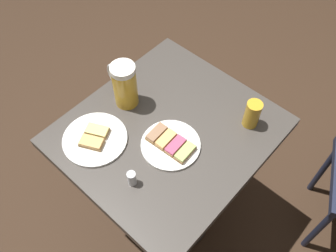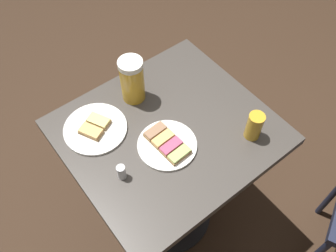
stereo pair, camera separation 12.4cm
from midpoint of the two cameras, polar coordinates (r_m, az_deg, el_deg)
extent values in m
plane|color=#382619|center=(1.93, 1.89, -13.65)|extent=(6.00, 6.00, 0.00)
cylinder|color=black|center=(1.92, 1.89, -13.57)|extent=(0.44, 0.44, 0.01)
cylinder|color=black|center=(1.58, 2.26, -8.59)|extent=(0.09, 0.09, 0.73)
cube|color=#423D38|center=(1.27, 2.79, -1.19)|extent=(0.64, 0.70, 0.04)
cylinder|color=white|center=(1.21, 2.79, -3.24)|extent=(0.20, 0.20, 0.01)
cube|color=#9E7547|center=(1.18, 4.83, -4.83)|extent=(0.04, 0.08, 0.01)
cube|color=#ADC66B|center=(1.18, 4.86, -4.58)|extent=(0.04, 0.08, 0.01)
cube|color=#9E7547|center=(1.20, 3.47, -3.58)|extent=(0.04, 0.08, 0.01)
cube|color=#BC4C70|center=(1.19, 3.50, -3.33)|extent=(0.04, 0.08, 0.01)
cube|color=#9E7547|center=(1.21, 2.15, -2.36)|extent=(0.04, 0.08, 0.01)
cube|color=#E5B266|center=(1.20, 2.17, -2.10)|extent=(0.04, 0.08, 0.01)
cube|color=#9E7547|center=(1.23, 0.87, -1.17)|extent=(0.04, 0.08, 0.01)
cube|color=#997051|center=(1.22, 0.87, -0.90)|extent=(0.04, 0.08, 0.01)
cylinder|color=white|center=(1.26, -8.75, -0.61)|extent=(0.22, 0.22, 0.01)
cube|color=#9E7547|center=(1.27, -8.25, 0.49)|extent=(0.09, 0.08, 0.01)
cube|color=#EFE07A|center=(1.26, -8.30, 0.76)|extent=(0.09, 0.07, 0.01)
cube|color=#9E7547|center=(1.25, -9.39, -1.16)|extent=(0.09, 0.08, 0.01)
cube|color=#E5B266|center=(1.24, -9.45, -0.90)|extent=(0.09, 0.07, 0.01)
cylinder|color=gold|center=(1.29, -2.94, 6.81)|extent=(0.09, 0.09, 0.16)
cylinder|color=white|center=(1.22, -3.12, 9.64)|extent=(0.09, 0.09, 0.02)
torus|color=silver|center=(1.32, -4.07, 8.58)|extent=(0.10, 0.03, 0.10)
cylinder|color=gold|center=(1.25, 16.34, -0.20)|extent=(0.05, 0.05, 0.11)
cylinder|color=silver|center=(1.14, -4.32, -7.54)|extent=(0.03, 0.03, 0.06)
cylinder|color=#1E2338|center=(1.93, 26.44, -9.85)|extent=(0.03, 0.03, 0.42)
camera|label=1|loc=(0.06, -87.13, 4.04)|focal=38.35mm
camera|label=2|loc=(0.06, 92.87, -4.04)|focal=38.35mm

